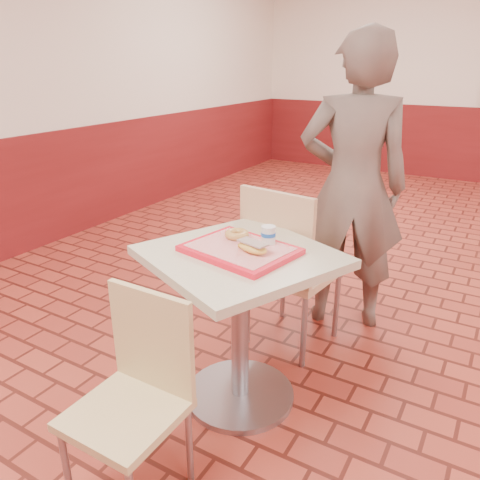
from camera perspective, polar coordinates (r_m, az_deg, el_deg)
The scene contains 8 objects.
main_table at distance 2.20m, azimuth 0.00°, elevation -7.76°, with size 0.75×0.75×0.79m.
chair_main_front at distance 1.86m, azimuth -12.50°, elevation -17.22°, with size 0.38×0.38×0.82m.
chair_main_back at distance 2.63m, azimuth 5.74°, elevation -2.66°, with size 0.50×0.50×0.97m.
customer at distance 2.88m, azimuth 13.57°, elevation 6.26°, with size 0.65×0.42×1.77m, color #65564E.
serving_tray at distance 2.08m, azimuth -0.00°, elevation -1.18°, with size 0.46×0.36×0.03m.
ring_donut at distance 2.18m, azimuth -0.40°, elevation 0.72°, with size 0.11×0.11×0.04m, color #B88843.
long_john_donut at distance 2.01m, azimuth 1.48°, elevation -0.88°, with size 0.17×0.11×0.05m.
paper_cup at distance 2.10m, azimuth 3.47°, elevation 0.65°, with size 0.07×0.07×0.08m.
Camera 1 is at (-0.38, -2.21, 1.60)m, focal length 35.00 mm.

